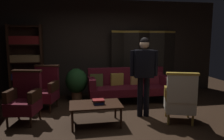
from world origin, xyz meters
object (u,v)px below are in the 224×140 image
(book_navy_cloth, at_px, (98,103))
(book_black_cloth, at_px, (98,101))
(folding_screen, at_px, (144,61))
(armchair_wing_left, at_px, (45,89))
(velvet_couch, at_px, (128,84))
(armchair_gilt_accent, at_px, (180,99))
(standing_figure, at_px, (144,70))
(book_red_leather, at_px, (98,100))
(coffee_table, at_px, (95,106))
(bookshelf, at_px, (26,60))
(armchair_wing_right, at_px, (25,98))
(potted_plant, at_px, (77,82))

(book_navy_cloth, relative_size, book_black_cloth, 0.83)
(book_navy_cloth, height_order, book_black_cloth, book_black_cloth)
(folding_screen, bearing_deg, armchair_wing_left, -158.36)
(folding_screen, distance_m, velvet_couch, 1.21)
(armchair_gilt_accent, bearing_deg, velvet_couch, 110.90)
(standing_figure, bearing_deg, book_navy_cloth, -163.42)
(armchair_gilt_accent, bearing_deg, book_black_cloth, 174.27)
(folding_screen, relative_size, book_red_leather, 9.57)
(coffee_table, height_order, armchair_gilt_accent, armchair_gilt_accent)
(coffee_table, xyz_separation_m, book_red_leather, (0.06, -0.02, 0.12))
(bookshelf, xyz_separation_m, book_black_cloth, (1.72, -2.26, -0.62))
(velvet_couch, relative_size, book_navy_cloth, 11.73)
(folding_screen, relative_size, armchair_wing_right, 2.03)
(armchair_wing_left, xyz_separation_m, standing_figure, (2.14, -0.91, 0.54))
(folding_screen, xyz_separation_m, coffee_table, (-1.75, -2.31, -0.61))
(folding_screen, bearing_deg, velvet_couch, -131.28)
(coffee_table, xyz_separation_m, armchair_gilt_accent, (1.67, -0.18, 0.12))
(folding_screen, height_order, book_red_leather, folding_screen)
(armchair_gilt_accent, xyz_separation_m, armchair_wing_right, (-3.06, 0.59, 0.00))
(armchair_gilt_accent, relative_size, book_red_leather, 4.72)
(armchair_wing_right, height_order, book_navy_cloth, armchair_wing_right)
(potted_plant, distance_m, book_navy_cloth, 1.80)
(coffee_table, xyz_separation_m, armchair_wing_left, (-1.08, 1.19, 0.12))
(coffee_table, xyz_separation_m, standing_figure, (1.07, 0.28, 0.65))
(coffee_table, height_order, book_black_cloth, book_black_cloth)
(bookshelf, height_order, velvet_couch, bookshelf)
(armchair_wing_right, bearing_deg, velvet_couch, 24.35)
(book_navy_cloth, bearing_deg, bookshelf, 127.33)
(standing_figure, bearing_deg, book_red_leather, -163.42)
(armchair_wing_right, distance_m, book_navy_cloth, 1.50)
(bookshelf, relative_size, armchair_wing_right, 1.97)
(book_black_cloth, height_order, book_red_leather, book_red_leather)
(book_black_cloth, distance_m, book_red_leather, 0.03)
(folding_screen, height_order, armchair_wing_left, folding_screen)
(coffee_table, height_order, book_red_leather, book_red_leather)
(velvet_couch, relative_size, book_red_leather, 9.63)
(potted_plant, bearing_deg, book_red_leather, -77.85)
(coffee_table, bearing_deg, standing_figure, 14.74)
(book_red_leather, bearing_deg, standing_figure, 16.58)
(coffee_table, height_order, armchair_wing_left, armchair_wing_left)
(armchair_wing_left, relative_size, book_navy_cloth, 5.76)
(potted_plant, bearing_deg, standing_figure, -46.42)
(velvet_couch, bearing_deg, bookshelf, 164.70)
(bookshelf, distance_m, coffee_table, 2.88)
(book_navy_cloth, relative_size, book_red_leather, 0.82)
(folding_screen, distance_m, armchair_wing_left, 3.08)
(armchair_wing_left, bearing_deg, book_navy_cloth, -46.93)
(velvet_couch, xyz_separation_m, armchair_wing_left, (-2.11, -0.31, 0.03))
(coffee_table, distance_m, book_red_leather, 0.14)
(armchair_wing_right, relative_size, book_red_leather, 4.72)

